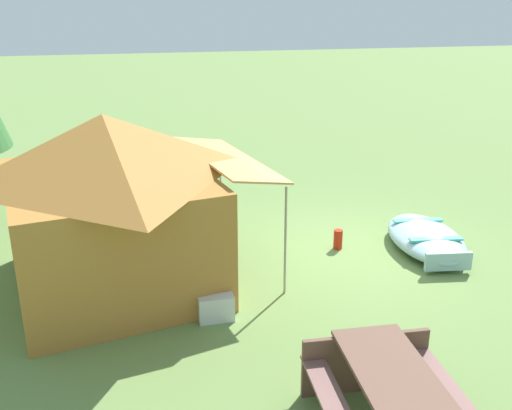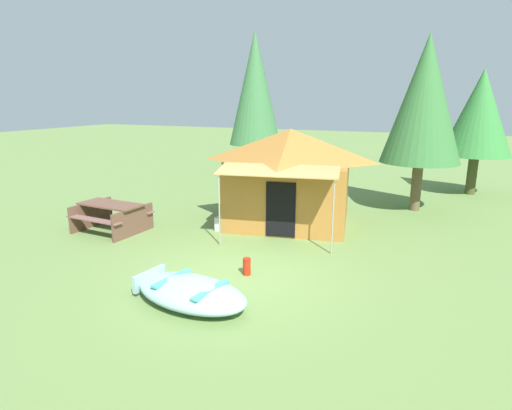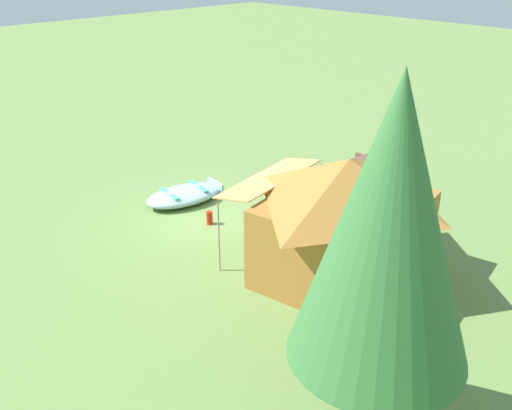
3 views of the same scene
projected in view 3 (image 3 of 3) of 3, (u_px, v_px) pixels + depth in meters
ground_plane at (212, 221)px, 14.76m from camera, size 80.00×80.00×0.00m
beached_rowboat at (185, 195)px, 15.76m from camera, size 2.38×1.53×0.41m
canvas_cabin_tent at (345, 218)px, 11.79m from camera, size 3.98×4.40×2.70m
picnic_table at (358, 173)px, 16.53m from camera, size 1.84×1.59×0.77m
cooler_box at (333, 227)px, 14.05m from camera, size 0.38×0.50×0.37m
fuel_can at (210, 218)px, 14.54m from camera, size 0.22×0.22×0.36m
pine_tree_far_center at (389, 227)px, 6.92m from camera, size 2.42×2.42×5.42m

